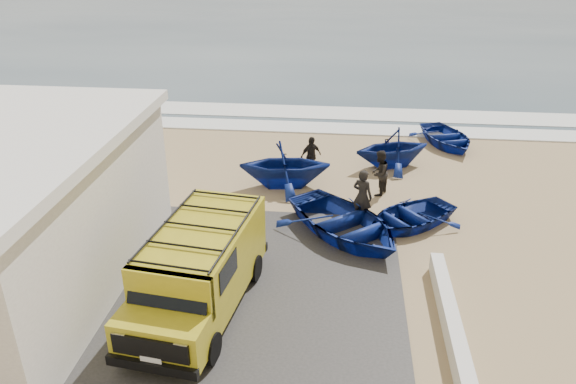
{
  "coord_description": "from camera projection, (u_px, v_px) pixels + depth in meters",
  "views": [
    {
      "loc": [
        2.24,
        -13.93,
        8.93
      ],
      "look_at": [
        0.53,
        2.19,
        1.2
      ],
      "focal_mm": 35.0,
      "sensor_mm": 36.0,
      "label": 1
    }
  ],
  "objects": [
    {
      "name": "boat_mid_left",
      "position": [
        285.0,
        164.0,
        20.82
      ],
      "size": [
        3.71,
        3.31,
        1.78
      ],
      "primitive_type": "imported",
      "rotation": [
        0.0,
        0.0,
        1.7
      ],
      "color": "navy",
      "rests_on": "ground"
    },
    {
      "name": "fisherman_back",
      "position": [
        311.0,
        156.0,
        21.87
      ],
      "size": [
        0.97,
        0.86,
        1.57
      ],
      "primitive_type": "imported",
      "rotation": [
        0.0,
        0.0,
        0.65
      ],
      "color": "black",
      "rests_on": "ground"
    },
    {
      "name": "ground",
      "position": [
        262.0,
        260.0,
        16.55
      ],
      "size": [
        160.0,
        160.0,
        0.0
      ],
      "primitive_type": "plane",
      "color": "tan"
    },
    {
      "name": "boat_far_left",
      "position": [
        392.0,
        148.0,
        22.59
      ],
      "size": [
        3.92,
        3.69,
        1.64
      ],
      "primitive_type": "imported",
      "rotation": [
        0.0,
        0.0,
        -1.17
      ],
      "color": "navy",
      "rests_on": "ground"
    },
    {
      "name": "ocean",
      "position": [
        331.0,
        8.0,
        66.82
      ],
      "size": [
        180.0,
        88.0,
        0.01
      ],
      "primitive_type": "cube",
      "color": "#385166",
      "rests_on": "ground"
    },
    {
      "name": "boat_near_left",
      "position": [
        344.0,
        223.0,
        17.63
      ],
      "size": [
        5.43,
        5.59,
        0.94
      ],
      "primitive_type": "imported",
      "rotation": [
        0.0,
        0.0,
        0.7
      ],
      "color": "navy",
      "rests_on": "ground"
    },
    {
      "name": "parapet",
      "position": [
        452.0,
        329.0,
        13.27
      ],
      "size": [
        0.35,
        6.0,
        0.55
      ],
      "primitive_type": "cube",
      "color": "silver",
      "rests_on": "ground"
    },
    {
      "name": "slab",
      "position": [
        177.0,
        295.0,
        14.94
      ],
      "size": [
        12.0,
        10.0,
        0.05
      ],
      "primitive_type": "cube",
      "color": "#3C3A37",
      "rests_on": "ground"
    },
    {
      "name": "van",
      "position": [
        199.0,
        267.0,
        13.98
      ],
      "size": [
        2.76,
        5.52,
        2.27
      ],
      "rotation": [
        0.0,
        0.0,
        -0.13
      ],
      "color": "gold",
      "rests_on": "ground"
    },
    {
      "name": "surf_wash",
      "position": [
        302.0,
        112.0,
        29.56
      ],
      "size": [
        180.0,
        2.2,
        0.04
      ],
      "primitive_type": "cube",
      "color": "white",
      "rests_on": "ground"
    },
    {
      "name": "fisherman_middle",
      "position": [
        379.0,
        173.0,
        20.22
      ],
      "size": [
        0.92,
        1.01,
        1.69
      ],
      "primitive_type": "imported",
      "rotation": [
        0.0,
        0.0,
        -1.99
      ],
      "color": "black",
      "rests_on": "ground"
    },
    {
      "name": "boat_far_right",
      "position": [
        447.0,
        137.0,
        25.01
      ],
      "size": [
        3.6,
        4.25,
        0.75
      ],
      "primitive_type": "imported",
      "rotation": [
        0.0,
        0.0,
        0.32
      ],
      "color": "navy",
      "rests_on": "ground"
    },
    {
      "name": "surf_line",
      "position": [
        298.0,
        127.0,
        27.31
      ],
      "size": [
        180.0,
        1.6,
        0.06
      ],
      "primitive_type": "cube",
      "color": "white",
      "rests_on": "ground"
    },
    {
      "name": "fisherman_front",
      "position": [
        362.0,
        196.0,
        18.29
      ],
      "size": [
        0.81,
        0.71,
        1.86
      ],
      "primitive_type": "imported",
      "rotation": [
        0.0,
        0.0,
        2.66
      ],
      "color": "black",
      "rests_on": "ground"
    },
    {
      "name": "boat_near_right",
      "position": [
        409.0,
        216.0,
        18.27
      ],
      "size": [
        4.2,
        4.04,
        0.71
      ],
      "primitive_type": "imported",
      "rotation": [
        0.0,
        0.0,
        -0.9
      ],
      "color": "navy",
      "rests_on": "ground"
    }
  ]
}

